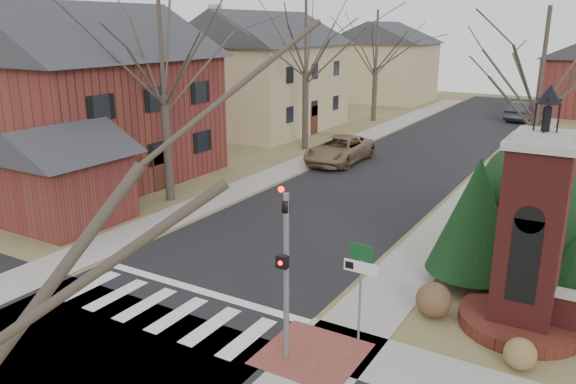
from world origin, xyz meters
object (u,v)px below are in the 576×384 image
Objects in this scene: traffic_signal_pole at (286,260)px; sign_post at (360,275)px; brick_gate_monument at (529,253)px; pickup_truck at (340,150)px; distant_car at (522,111)px.

sign_post is (1.29, 1.41, -0.64)m from traffic_signal_pole.
sign_post is at bearing -138.58° from brick_gate_monument.
pickup_truck is 22.78m from distant_car.
distant_car is at bearing 91.26° from traffic_signal_pole.
traffic_signal_pole reaches higher than sign_post.
distant_car is (6.80, 21.74, 0.02)m from pickup_truck.
brick_gate_monument is 1.17× the size of pickup_truck.
sign_post is at bearing -62.96° from pickup_truck.
sign_post is at bearing 99.71° from distant_car.
pickup_truck is at bearing 111.92° from traffic_signal_pole.
traffic_signal_pole is at bearing -136.76° from brick_gate_monument.
brick_gate_monument is 36.90m from distant_car.
distant_car is (-5.60, 36.45, -1.37)m from brick_gate_monument.
pickup_truck is (-12.40, 14.71, -1.39)m from brick_gate_monument.
sign_post reaches higher than distant_car.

